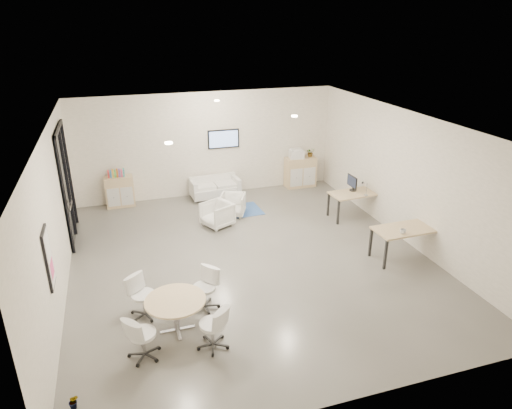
{
  "coord_description": "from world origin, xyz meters",
  "views": [
    {
      "loc": [
        -2.7,
        -8.95,
        5.25
      ],
      "look_at": [
        0.26,
        0.4,
        1.19
      ],
      "focal_mm": 32.0,
      "sensor_mm": 36.0,
      "label": 1
    }
  ],
  "objects": [
    {
      "name": "cup",
      "position": [
        3.18,
        -1.23,
        0.83
      ],
      "size": [
        0.15,
        0.13,
        0.13
      ],
      "primitive_type": "imported",
      "rotation": [
        0.0,
        0.0,
        -0.18
      ],
      "color": "white",
      "rests_on": "desk_front"
    },
    {
      "name": "sideboard_left",
      "position": [
        -2.74,
        4.26,
        0.46
      ],
      "size": [
        0.82,
        0.42,
        0.92
      ],
      "color": "#D4B680",
      "rests_on": "room_shell"
    },
    {
      "name": "glass_door",
      "position": [
        -3.95,
        2.51,
        1.5
      ],
      "size": [
        0.09,
        1.9,
        2.85
      ],
      "color": "black",
      "rests_on": "room_shell"
    },
    {
      "name": "armchair_left",
      "position": [
        -0.31,
        2.04,
        0.36
      ],
      "size": [
        0.9,
        0.93,
        0.73
      ],
      "primitive_type": "imported",
      "rotation": [
        0.0,
        0.0,
        -1.12
      ],
      "color": "white",
      "rests_on": "room_shell"
    },
    {
      "name": "plant_cabinet",
      "position": [
        3.35,
        4.24,
        1.1
      ],
      "size": [
        0.29,
        0.31,
        0.23
      ],
      "primitive_type": "imported",
      "rotation": [
        0.0,
        0.0,
        0.08
      ],
      "color": "#3F7F3F",
      "rests_on": "sideboard_right"
    },
    {
      "name": "wall_tv",
      "position": [
        0.5,
        4.46,
        1.75
      ],
      "size": [
        0.98,
        0.06,
        0.58
      ],
      "color": "black",
      "rests_on": "room_shell"
    },
    {
      "name": "desk_rear",
      "position": [
        3.49,
        1.45,
        0.66
      ],
      "size": [
        1.46,
        0.8,
        0.74
      ],
      "rotation": [
        0.0,
        0.0,
        0.07
      ],
      "color": "#D4B680",
      "rests_on": "room_shell"
    },
    {
      "name": "room_shell",
      "position": [
        0.0,
        0.0,
        1.6
      ],
      "size": [
        9.6,
        10.6,
        4.8
      ],
      "color": "#5F5D57",
      "rests_on": "ground"
    },
    {
      "name": "desk_front",
      "position": [
        3.42,
        -1.01,
        0.69
      ],
      "size": [
        1.49,
        0.78,
        0.77
      ],
      "rotation": [
        0.0,
        0.0,
        0.03
      ],
      "color": "#D4B680",
      "rests_on": "room_shell"
    },
    {
      "name": "blue_rug",
      "position": [
        0.39,
        2.83,
        0.01
      ],
      "size": [
        1.57,
        1.09,
        0.01
      ],
      "primitive_type": "cube",
      "rotation": [
        0.0,
        0.0,
        0.05
      ],
      "color": "#325199",
      "rests_on": "room_shell"
    },
    {
      "name": "ceiling_spots",
      "position": [
        -0.2,
        0.83,
        3.18
      ],
      "size": [
        3.14,
        4.14,
        0.03
      ],
      "color": "#FFEAC6",
      "rests_on": "room_shell"
    },
    {
      "name": "round_table",
      "position": [
        -2.01,
        -2.1,
        0.57
      ],
      "size": [
        1.08,
        1.08,
        0.66
      ],
      "color": "#D4B680",
      "rests_on": "room_shell"
    },
    {
      "name": "loveseat",
      "position": [
        0.09,
        4.12,
        0.3
      ],
      "size": [
        1.52,
        0.83,
        0.55
      ],
      "rotation": [
        0.0,
        0.0,
        0.06
      ],
      "color": "white",
      "rests_on": "room_shell"
    },
    {
      "name": "armchair_right",
      "position": [
        0.27,
        2.61,
        0.34
      ],
      "size": [
        0.86,
        0.84,
        0.69
      ],
      "primitive_type": "imported",
      "rotation": [
        0.0,
        0.0,
        -0.42
      ],
      "color": "white",
      "rests_on": "room_shell"
    },
    {
      "name": "sideboard_right",
      "position": [
        3.01,
        4.24,
        0.49
      ],
      "size": [
        0.99,
        0.48,
        0.99
      ],
      "color": "#D4B680",
      "rests_on": "room_shell"
    },
    {
      "name": "books",
      "position": [
        -2.78,
        4.27,
        1.03
      ],
      "size": [
        0.47,
        0.14,
        0.22
      ],
      "color": "red",
      "rests_on": "sideboard_left"
    },
    {
      "name": "meeting_chairs",
      "position": [
        -2.01,
        -2.1,
        0.41
      ],
      "size": [
        2.05,
        2.05,
        0.82
      ],
      "color": "white",
      "rests_on": "room_shell"
    },
    {
      "name": "artwork",
      "position": [
        -3.97,
        -1.6,
        1.55
      ],
      "size": [
        0.05,
        0.54,
        1.04
      ],
      "color": "black",
      "rests_on": "room_shell"
    },
    {
      "name": "printer",
      "position": [
        2.85,
        4.24,
        1.14
      ],
      "size": [
        0.48,
        0.42,
        0.31
      ],
      "rotation": [
        0.0,
        0.0,
        -0.11
      ],
      "color": "white",
      "rests_on": "sideboard_right"
    },
    {
      "name": "monitor",
      "position": [
        3.45,
        1.6,
        0.97
      ],
      "size": [
        0.2,
        0.5,
        0.44
      ],
      "color": "black",
      "rests_on": "desk_rear"
    },
    {
      "name": "plant_floor",
      "position": [
        -3.7,
        -3.43,
        0.06
      ],
      "size": [
        0.23,
        0.3,
        0.12
      ],
      "primitive_type": "imported",
      "rotation": [
        0.0,
        0.0,
        -0.35
      ],
      "color": "#3F7F3F",
      "rests_on": "room_shell"
    }
  ]
}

